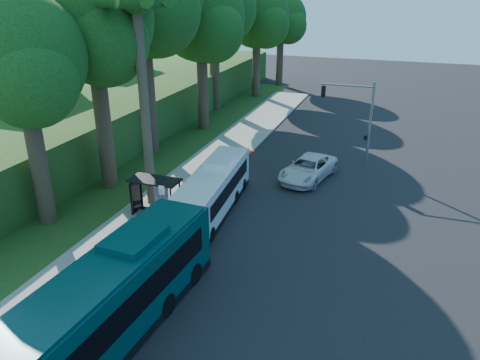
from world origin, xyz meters
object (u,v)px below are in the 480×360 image
at_px(bus_shelter, 153,189).
at_px(white_bus, 212,191).
at_px(teal_bus, 109,302).
at_px(pickup, 308,169).

distance_m(bus_shelter, white_bus, 3.77).
height_order(bus_shelter, teal_bus, teal_bus).
relative_size(white_bus, pickup, 1.79).
xyz_separation_m(bus_shelter, white_bus, (3.45, 1.50, -0.26)).
bearing_deg(bus_shelter, white_bus, 23.51).
xyz_separation_m(bus_shelter, pickup, (8.10, 9.21, -0.97)).
relative_size(bus_shelter, pickup, 0.53).
bearing_deg(pickup, bus_shelter, -118.61).
bearing_deg(bus_shelter, pickup, 48.67).
relative_size(bus_shelter, white_bus, 0.30).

